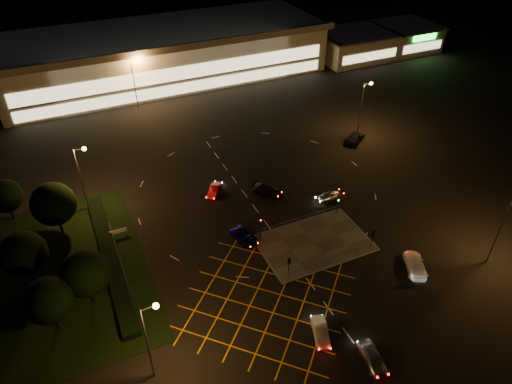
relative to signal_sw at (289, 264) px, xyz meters
name	(u,v)px	position (x,y,z in m)	size (l,w,h in m)	color
ground	(294,238)	(4.00, 5.99, -2.37)	(180.00, 180.00, 0.00)	black
pedestrian_island	(314,243)	(6.00, 3.99, -2.31)	(14.00, 9.00, 0.12)	#4C4944
grass_verge	(70,272)	(-24.00, 11.99, -2.33)	(18.00, 30.00, 0.08)	black
hedge	(110,257)	(-19.00, 11.99, -1.87)	(2.00, 26.00, 1.00)	black
supermarket	(165,53)	(4.00, 67.95, 2.95)	(72.00, 26.50, 10.50)	beige
retail_unit_a	(354,45)	(50.00, 59.97, 0.85)	(18.80, 14.80, 6.35)	beige
retail_unit_b	(405,37)	(66.00, 59.95, 0.85)	(14.80, 14.80, 6.35)	beige
streetlight_sw	(150,333)	(-17.56, -6.01, 4.20)	(1.78, 0.56, 10.03)	slate
streetlight_se	(505,221)	(24.44, -8.01, 4.20)	(1.78, 0.56, 10.03)	slate
streetlight_nw	(82,170)	(-19.56, 23.99, 4.20)	(1.78, 0.56, 10.03)	slate
streetlight_ne	(364,102)	(28.44, 25.99, 4.20)	(1.78, 0.56, 10.03)	slate
streetlight_far_left	(135,76)	(-5.56, 53.99, 4.20)	(1.78, 0.56, 10.03)	slate
streetlight_far_right	(308,45)	(34.44, 55.99, 4.20)	(1.78, 0.56, 10.03)	slate
signal_sw	(289,264)	(0.00, 0.00, 0.00)	(0.28, 0.30, 3.15)	black
signal_se	(372,236)	(12.00, 0.00, 0.00)	(0.28, 0.30, 3.15)	black
signal_nw	(260,224)	(0.00, 7.99, 0.00)	(0.28, 0.30, 3.15)	black
signal_ne	(338,201)	(12.00, 7.99, 0.00)	(0.28, 0.30, 3.15)	black
tree_a	(48,300)	(-26.00, 3.99, 1.97)	(5.04, 5.04, 6.86)	black
tree_b	(23,254)	(-28.00, 11.99, 2.28)	(5.40, 5.40, 7.35)	black
tree_c	(53,204)	(-24.00, 19.99, 2.59)	(5.76, 5.76, 7.84)	black
tree_d	(5,196)	(-30.00, 25.99, 1.65)	(4.68, 4.68, 6.37)	black
tree_e	(85,273)	(-22.00, 5.99, 2.28)	(5.40, 5.40, 7.35)	black
car_near_silver	(373,357)	(2.39, -13.62, -1.64)	(1.72, 4.27, 1.46)	silver
car_queue_white	(321,332)	(-0.76, -8.79, -1.70)	(1.41, 4.04, 1.33)	silver
car_left_blue	(245,237)	(-2.09, 8.40, -1.75)	(2.05, 4.45, 1.24)	#0E0C48
car_far_dkgrey	(267,190)	(5.13, 16.43, -1.67)	(1.95, 4.78, 1.39)	black
car_right_silver	(330,196)	(13.01, 11.47, -1.76)	(1.44, 3.59, 1.22)	silver
car_circ_red	(214,190)	(-2.10, 19.89, -1.74)	(1.33, 3.80, 1.25)	maroon
car_east_grey	(355,137)	(26.37, 24.42, -1.64)	(2.40, 5.22, 1.45)	black
car_approach_white	(415,264)	(14.96, -5.13, -1.61)	(2.12, 5.21, 1.51)	white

